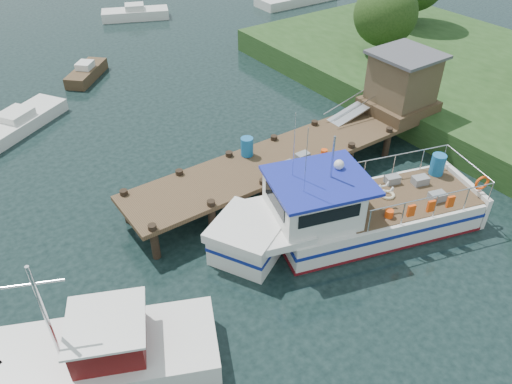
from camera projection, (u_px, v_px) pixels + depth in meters
ground_plane at (255, 191)px, 22.49m from camera, size 160.00×160.00×0.00m
near_shore at (503, 68)px, 28.59m from camera, size 16.00×30.00×7.76m
dock at (365, 108)px, 24.17m from camera, size 16.60×3.00×4.78m
lobster_boat at (344, 214)px, 19.60m from camera, size 11.42×5.97×5.55m
work_boat at (80, 359)px, 14.62m from camera, size 8.50×5.47×4.61m
moored_rowboat at (86, 73)px, 32.19m from camera, size 3.57×3.64×1.11m
moored_a at (18, 122)px, 26.87m from camera, size 5.87×4.70×1.05m
moored_b at (135, 13)px, 42.09m from camera, size 5.76×3.83×1.21m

